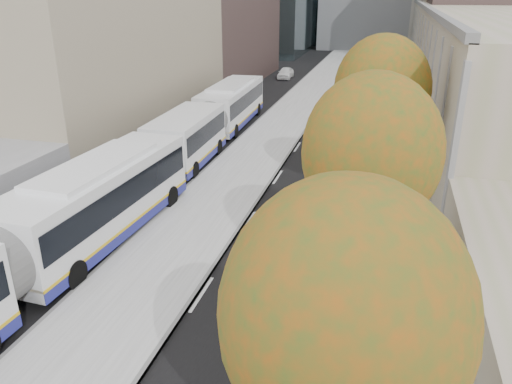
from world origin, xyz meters
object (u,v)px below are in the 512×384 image
(bus_near, at_px, (26,247))
(bus_far, at_px, (215,116))
(bus_shelter, at_px, (435,287))
(distant_car, at_px, (286,73))

(bus_near, distance_m, bus_far, 19.61)
(bus_shelter, bearing_deg, distant_car, 106.69)
(bus_shelter, distance_m, bus_far, 23.42)
(bus_near, height_order, bus_far, bus_near)
(bus_shelter, distance_m, bus_near, 13.06)
(distant_car, bearing_deg, bus_far, -89.65)
(bus_near, relative_size, distant_car, 5.07)
(bus_far, xyz_separation_m, distant_car, (-0.58, 26.62, -1.02))
(bus_far, bearing_deg, bus_near, -91.19)
(bus_near, xyz_separation_m, distant_car, (-0.74, 46.23, -1.09))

